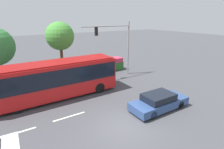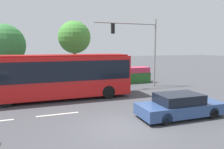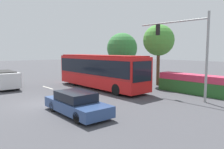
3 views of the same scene
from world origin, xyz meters
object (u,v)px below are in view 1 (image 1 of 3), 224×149
(traffic_light_pole, at_px, (118,41))
(street_tree_centre, at_px, (60,36))
(sedan_foreground, at_px, (159,102))
(city_bus, at_px, (55,78))

(traffic_light_pole, distance_m, street_tree_centre, 6.85)
(sedan_foreground, relative_size, street_tree_centre, 0.75)
(traffic_light_pole, relative_size, street_tree_centre, 1.00)
(city_bus, height_order, sedan_foreground, city_bus)
(sedan_foreground, distance_m, traffic_light_pole, 9.62)
(sedan_foreground, bearing_deg, street_tree_centre, 107.11)
(sedan_foreground, xyz_separation_m, traffic_light_pole, (2.06, 8.64, 3.68))
(sedan_foreground, height_order, street_tree_centre, street_tree_centre)
(traffic_light_pole, height_order, street_tree_centre, same)
(street_tree_centre, bearing_deg, sedan_foreground, -73.77)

